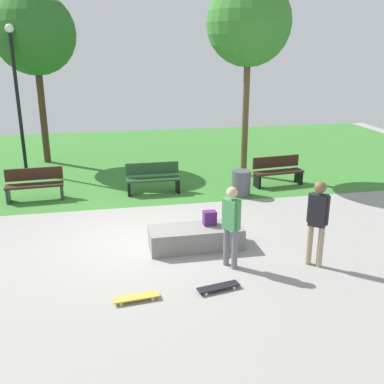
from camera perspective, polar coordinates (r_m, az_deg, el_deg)
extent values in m
plane|color=gray|center=(10.35, -6.43, -6.11)|extent=(28.00, 28.00, 0.00)
cube|color=#387A2D|center=(18.05, -8.68, 4.40)|extent=(26.60, 11.77, 0.01)
cube|color=gray|center=(9.83, 0.50, -5.84)|extent=(2.04, 0.79, 0.47)
cube|color=#4C1E66|center=(9.83, 2.28, -3.35)|extent=(0.29, 0.22, 0.32)
cylinder|color=slate|center=(8.91, 5.48, -7.36)|extent=(0.12, 0.12, 0.82)
cylinder|color=slate|center=(9.04, 4.42, -6.93)|extent=(0.12, 0.12, 0.82)
cube|color=#3F8C4C|center=(8.69, 5.07, -2.87)|extent=(0.34, 0.38, 0.61)
cylinder|color=#3F8C4C|center=(8.58, 5.93, -3.01)|extent=(0.09, 0.09, 0.57)
cylinder|color=#3F8C4C|center=(8.79, 4.24, -2.43)|extent=(0.09, 0.09, 0.57)
sphere|color=tan|center=(8.54, 5.15, -0.06)|extent=(0.22, 0.22, 0.22)
cylinder|color=tan|center=(9.34, 14.81, -6.51)|extent=(0.12, 0.12, 0.87)
cylinder|color=tan|center=(9.29, 16.12, -6.76)|extent=(0.12, 0.12, 0.87)
cube|color=black|center=(9.03, 15.86, -2.26)|extent=(0.37, 0.36, 0.65)
cylinder|color=black|center=(9.06, 14.84, -1.93)|extent=(0.09, 0.09, 0.60)
cylinder|color=black|center=(8.99, 16.92, -2.28)|extent=(0.09, 0.09, 0.60)
sphere|color=brown|center=(8.88, 16.12, 0.60)|extent=(0.23, 0.23, 0.23)
cube|color=gold|center=(8.04, -7.17, -13.21)|extent=(0.82, 0.29, 0.02)
cylinder|color=silver|center=(8.17, -5.28, -12.91)|extent=(0.06, 0.04, 0.06)
cylinder|color=silver|center=(8.04, -5.03, -13.48)|extent=(0.06, 0.04, 0.06)
cylinder|color=silver|center=(8.10, -9.26, -13.41)|extent=(0.06, 0.04, 0.06)
cylinder|color=silver|center=(7.96, -9.08, -14.00)|extent=(0.06, 0.04, 0.06)
cube|color=black|center=(8.30, 3.40, -12.02)|extent=(0.82, 0.35, 0.02)
cylinder|color=silver|center=(8.15, 1.83, -12.92)|extent=(0.06, 0.04, 0.06)
cylinder|color=silver|center=(8.28, 1.36, -12.39)|extent=(0.06, 0.04, 0.06)
cylinder|color=silver|center=(8.37, 5.41, -12.11)|extent=(0.06, 0.04, 0.06)
cylinder|color=silver|center=(8.49, 4.89, -11.61)|extent=(0.06, 0.04, 0.06)
cube|color=#331E14|center=(14.36, 11.04, 2.54)|extent=(1.64, 0.62, 0.06)
cube|color=#331E14|center=(14.47, 10.69, 3.83)|extent=(1.60, 0.24, 0.36)
cube|color=black|center=(14.78, 13.50, 1.91)|extent=(0.13, 0.40, 0.45)
cube|color=black|center=(14.09, 8.35, 1.43)|extent=(0.13, 0.40, 0.45)
cube|color=#1E4223|center=(13.36, -4.98, 1.64)|extent=(1.60, 0.45, 0.06)
cube|color=#1E4223|center=(13.50, -5.12, 3.04)|extent=(1.60, 0.07, 0.36)
cube|color=black|center=(13.53, -1.86, 0.91)|extent=(0.08, 0.40, 0.45)
cube|color=black|center=(13.37, -8.09, 0.53)|extent=(0.08, 0.40, 0.45)
cube|color=#331E14|center=(13.50, -19.53, 0.81)|extent=(1.62, 0.54, 0.06)
cube|color=#331E14|center=(13.63, -19.59, 2.20)|extent=(1.60, 0.16, 0.36)
cube|color=#2D2D33|center=(13.51, -16.33, 0.15)|extent=(0.10, 0.40, 0.45)
cube|color=#2D2D33|center=(13.65, -22.50, -0.35)|extent=(0.10, 0.40, 0.45)
cylinder|color=brown|center=(15.11, 6.86, 9.78)|extent=(0.21, 0.21, 4.13)
sphere|color=#387F2D|center=(14.97, 7.30, 20.71)|extent=(2.69, 2.69, 2.69)
cylinder|color=#42301E|center=(17.67, -18.58, 9.64)|extent=(0.25, 0.25, 3.80)
sphere|color=#286623|center=(17.52, -19.53, 18.59)|extent=(2.88, 2.88, 2.88)
cylinder|color=black|center=(16.29, -21.32, 10.24)|extent=(0.12, 0.12, 4.66)
sphere|color=silver|center=(16.19, -22.36, 18.82)|extent=(0.28, 0.28, 0.28)
cylinder|color=#4C4C51|center=(13.24, 6.31, 1.14)|extent=(0.56, 0.56, 0.76)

